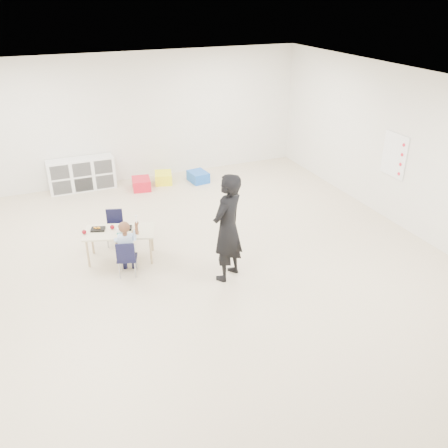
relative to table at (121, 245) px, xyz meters
name	(u,v)px	position (x,y,z in m)	size (l,w,h in m)	color
room	(200,192)	(1.03, -1.00, 1.14)	(9.00, 9.02, 2.80)	beige
table	(121,245)	(0.00, 0.00, 0.00)	(1.22, 0.86, 0.51)	beige
chair_near	(127,257)	(-0.01, -0.52, 0.05)	(0.29, 0.28, 0.61)	black
chair_far	(115,228)	(0.01, 0.52, 0.05)	(0.29, 0.28, 0.61)	black
child	(126,247)	(-0.01, -0.52, 0.22)	(0.40, 0.40, 0.96)	#A7BAE2
lunch_tray_near	(125,228)	(0.10, 0.04, 0.26)	(0.22, 0.16, 0.03)	black
lunch_tray_far	(98,229)	(-0.31, 0.16, 0.26)	(0.22, 0.16, 0.03)	black
milk_carton	(119,231)	(-0.02, -0.11, 0.30)	(0.07, 0.07, 0.10)	white
bread_roll	(135,231)	(0.22, -0.17, 0.28)	(0.09, 0.09, 0.07)	tan
apple_near	(112,227)	(-0.09, 0.11, 0.28)	(0.07, 0.07, 0.07)	maroon
apple_far	(84,232)	(-0.53, 0.10, 0.28)	(0.07, 0.07, 0.07)	maroon
cubby_shelf	(82,174)	(-0.17, 3.28, 0.09)	(1.40, 0.40, 0.70)	white
rules_poster	(394,155)	(5.01, -0.40, 0.99)	(0.02, 0.60, 0.80)	white
adult	(228,228)	(1.38, -1.16, 0.58)	(0.61, 0.40, 1.68)	black
bin_red	(141,184)	(1.02, 2.80, -0.14)	(0.38, 0.49, 0.24)	red
bin_yellow	(163,178)	(1.57, 2.98, -0.14)	(0.37, 0.48, 0.23)	#FFFB1A
bin_blue	(198,177)	(2.32, 2.74, -0.14)	(0.37, 0.48, 0.23)	blue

